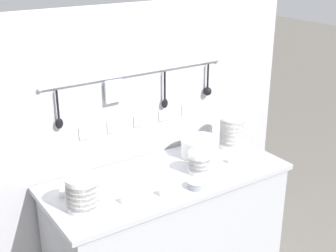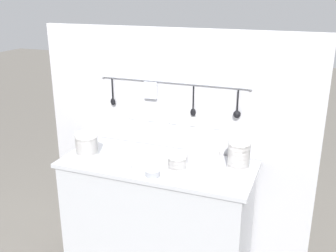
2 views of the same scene
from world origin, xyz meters
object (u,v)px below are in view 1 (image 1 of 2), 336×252
at_px(plate_stack, 200,147).
at_px(cup_by_caddy, 231,160).
at_px(bowl_stack_back_corner, 83,193).
at_px(steel_mixing_bowl, 196,185).
at_px(cup_mid_row, 63,194).
at_px(cup_beside_plates, 162,192).
at_px(bowl_stack_tall_left, 232,131).
at_px(bowl_stack_wide_centre, 199,162).
at_px(cup_front_right, 124,200).

distance_m(plate_stack, cup_by_caddy, 0.22).
bearing_deg(bowl_stack_back_corner, plate_stack, 11.53).
height_order(steel_mixing_bowl, cup_mid_row, same).
bearing_deg(bowl_stack_back_corner, cup_beside_plates, -14.86).
relative_size(bowl_stack_tall_left, steel_mixing_bowl, 2.22).
bearing_deg(bowl_stack_tall_left, bowl_stack_wide_centre, -155.88).
xyz_separation_m(plate_stack, cup_beside_plates, (-0.47, -0.29, -0.04)).
xyz_separation_m(bowl_stack_wide_centre, cup_front_right, (-0.53, -0.06, -0.04)).
xyz_separation_m(bowl_stack_wide_centre, plate_stack, (0.14, 0.18, -0.00)).
bearing_deg(bowl_stack_wide_centre, plate_stack, 51.91).
distance_m(plate_stack, cup_beside_plates, 0.55).
distance_m(bowl_stack_wide_centre, plate_stack, 0.23).
bearing_deg(cup_mid_row, plate_stack, 0.36).
relative_size(cup_mid_row, cup_front_right, 1.00).
distance_m(plate_stack, cup_mid_row, 0.92).
bearing_deg(cup_mid_row, cup_beside_plates, -32.00).
height_order(plate_stack, cup_mid_row, plate_stack).
relative_size(plate_stack, cup_beside_plates, 5.95).
relative_size(bowl_stack_tall_left, bowl_stack_wide_centre, 1.69).
relative_size(bowl_stack_back_corner, cup_front_right, 4.53).
bearing_deg(bowl_stack_back_corner, cup_front_right, -17.33).
height_order(bowl_stack_back_corner, cup_mid_row, bowl_stack_back_corner).
height_order(cup_beside_plates, cup_front_right, same).
xyz_separation_m(bowl_stack_tall_left, cup_beside_plates, (-0.73, -0.28, -0.09)).
height_order(steel_mixing_bowl, cup_front_right, same).
xyz_separation_m(bowl_stack_back_corner, cup_by_caddy, (0.97, -0.01, -0.07)).
relative_size(bowl_stack_wide_centre, cup_mid_row, 3.33).
height_order(cup_mid_row, cup_beside_plates, same).
relative_size(bowl_stack_back_corner, plate_stack, 0.76).
height_order(cup_mid_row, cup_front_right, same).
distance_m(plate_stack, cup_front_right, 0.72).
height_order(plate_stack, cup_beside_plates, plate_stack).
relative_size(steel_mixing_bowl, cup_front_right, 2.54).
bearing_deg(steel_mixing_bowl, bowl_stack_wide_centre, 48.07).
distance_m(cup_beside_plates, cup_front_right, 0.21).
distance_m(bowl_stack_tall_left, cup_by_caddy, 0.26).
bearing_deg(cup_beside_plates, bowl_stack_tall_left, 21.45).
bearing_deg(cup_mid_row, cup_front_right, -44.13).
bearing_deg(cup_by_caddy, steel_mixing_bowl, -160.05).
bearing_deg(cup_front_right, bowl_stack_back_corner, 162.67).
bearing_deg(cup_beside_plates, bowl_stack_wide_centre, 18.09).
relative_size(plate_stack, cup_by_caddy, 5.95).
xyz_separation_m(cup_mid_row, cup_beside_plates, (0.45, -0.28, 0.00)).
relative_size(steel_mixing_bowl, cup_beside_plates, 2.54).
xyz_separation_m(plate_stack, cup_by_caddy, (0.10, -0.19, -0.04)).
distance_m(bowl_stack_tall_left, steel_mixing_bowl, 0.62).
xyz_separation_m(bowl_stack_tall_left, plate_stack, (-0.26, 0.00, -0.05)).
bearing_deg(cup_beside_plates, cup_front_right, 167.59).
xyz_separation_m(bowl_stack_back_corner, steel_mixing_bowl, (0.61, -0.14, -0.07)).
distance_m(bowl_stack_back_corner, cup_mid_row, 0.19).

